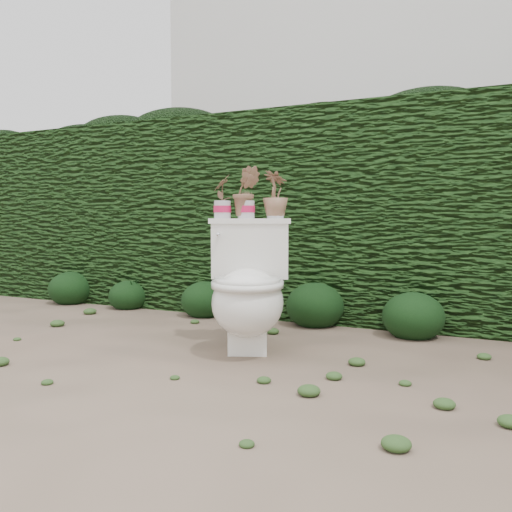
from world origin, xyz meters
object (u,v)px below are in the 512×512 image
at_px(toilet, 248,291).
at_px(potted_plant_center, 246,194).
at_px(potted_plant_left, 222,198).
at_px(potted_plant_right, 275,196).

bearing_deg(toilet, potted_plant_center, 95.88).
bearing_deg(potted_plant_left, potted_plant_right, 99.97).
relative_size(potted_plant_left, potted_plant_right, 0.92).
bearing_deg(potted_plant_right, potted_plant_center, 43.46).
height_order(potted_plant_left, potted_plant_right, potted_plant_right).
relative_size(potted_plant_center, potted_plant_right, 1.10).
height_order(toilet, potted_plant_right, potted_plant_right).
xyz_separation_m(potted_plant_left, potted_plant_right, (0.30, 0.13, 0.01)).
bearing_deg(potted_plant_right, toilet, 100.37).
bearing_deg(potted_plant_center, potted_plant_left, 178.91).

